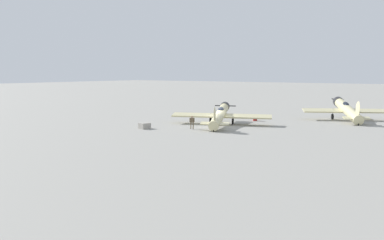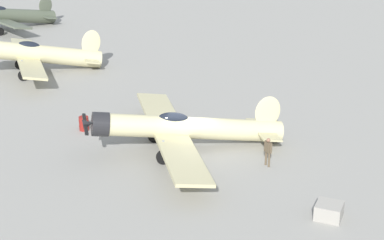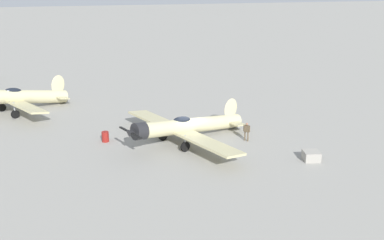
% 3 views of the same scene
% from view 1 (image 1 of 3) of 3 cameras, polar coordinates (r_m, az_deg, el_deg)
% --- Properties ---
extents(ground_plane, '(400.00, 400.00, 0.00)m').
position_cam_1_polar(ground_plane, '(47.24, 4.36, -0.88)').
color(ground_plane, gray).
extents(airplane_foreground, '(12.94, 11.20, 2.95)m').
position_cam_1_polar(airplane_foreground, '(47.61, 4.46, 0.83)').
color(airplane_foreground, beige).
rests_on(airplane_foreground, ground_plane).
extents(airplane_mid_apron, '(11.20, 10.10, 3.26)m').
position_cam_1_polar(airplane_mid_apron, '(56.31, 23.08, 1.52)').
color(airplane_mid_apron, beige).
rests_on(airplane_mid_apron, ground_plane).
extents(ground_crew_mechanic, '(0.51, 0.44, 1.59)m').
position_cam_1_polar(ground_crew_mechanic, '(44.22, -0.00, -0.17)').
color(ground_crew_mechanic, brown).
rests_on(ground_crew_mechanic, ground_plane).
extents(equipment_crate, '(1.38, 1.39, 0.71)m').
position_cam_1_polar(equipment_crate, '(44.99, -7.46, -0.89)').
color(equipment_crate, '#9E998E').
rests_on(equipment_crate, ground_plane).
extents(fuel_drum, '(0.62, 0.62, 0.86)m').
position_cam_1_polar(fuel_drum, '(52.52, 9.86, 0.35)').
color(fuel_drum, maroon).
rests_on(fuel_drum, ground_plane).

